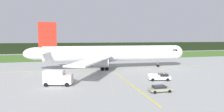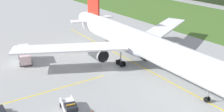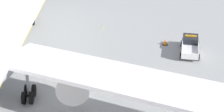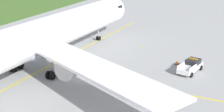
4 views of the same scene
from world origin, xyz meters
name	(u,v)px [view 4 (image 4 of 4)]	position (x,y,z in m)	size (l,w,h in m)	color
ground	(79,82)	(0.00, 0.00, 0.00)	(320.00, 320.00, 0.00)	#989A98
taxiway_centerline_main	(48,67)	(3.33, 7.48, 0.00)	(73.09, 0.30, 0.01)	yellow
taxiway_centerline_spur	(199,97)	(1.46, -16.37, 0.00)	(28.96, 0.30, 0.01)	yellow
airliner	(43,37)	(2.64, 7.51, 5.13)	(55.69, 50.43, 15.68)	white
ops_pickup_truck	(191,66)	(10.07, -13.75, 0.90)	(5.74, 3.23, 1.94)	silver
apron_cone	(177,62)	(12.50, -11.17, 0.39)	(0.64, 0.64, 0.80)	black
taxiway_edge_light_east	(142,47)	(18.77, -3.30, 0.27)	(0.12, 0.12, 0.51)	yellow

